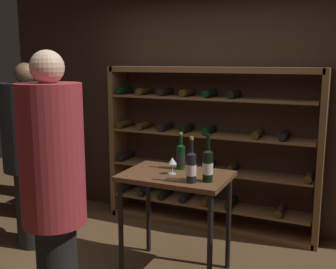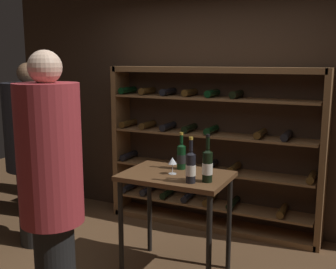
{
  "view_description": "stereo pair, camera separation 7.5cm",
  "coord_description": "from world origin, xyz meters",
  "px_view_note": "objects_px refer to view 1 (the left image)",
  "views": [
    {
      "loc": [
        1.4,
        -2.68,
        1.85
      ],
      "look_at": [
        0.04,
        0.32,
        1.25
      ],
      "focal_mm": 43.64,
      "sensor_mm": 36.0,
      "label": 1
    },
    {
      "loc": [
        1.47,
        -2.65,
        1.85
      ],
      "look_at": [
        0.04,
        0.32,
        1.25
      ],
      "focal_mm": 43.64,
      "sensor_mm": 36.0,
      "label": 2
    }
  ],
  "objects_px": {
    "wine_bottle_green_slim": "(181,156)",
    "person_bystander_dark_jacket": "(53,187)",
    "person_bystander_red_print": "(30,148)",
    "wine_bottle_gold_foil": "(191,167)",
    "display_cabinet": "(44,152)",
    "wine_bottle_red_label": "(208,165)",
    "wine_rack": "(206,149)",
    "tasting_table": "(176,188)",
    "wine_glass_stemmed_left": "(172,162)"
  },
  "relations": [
    {
      "from": "wine_bottle_green_slim",
      "to": "person_bystander_dark_jacket",
      "type": "bearing_deg",
      "value": -104.63
    },
    {
      "from": "person_bystander_red_print",
      "to": "wine_bottle_gold_foil",
      "type": "xyz_separation_m",
      "value": [
        1.74,
        -0.1,
        0.03
      ]
    },
    {
      "from": "display_cabinet",
      "to": "wine_bottle_gold_foil",
      "type": "xyz_separation_m",
      "value": [
        2.16,
        -0.77,
        0.24
      ]
    },
    {
      "from": "person_bystander_dark_jacket",
      "to": "wine_bottle_green_slim",
      "type": "xyz_separation_m",
      "value": [
        0.34,
        1.29,
        -0.04
      ]
    },
    {
      "from": "display_cabinet",
      "to": "wine_bottle_red_label",
      "type": "height_order",
      "value": "display_cabinet"
    },
    {
      "from": "display_cabinet",
      "to": "wine_bottle_red_label",
      "type": "xyz_separation_m",
      "value": [
        2.27,
        -0.69,
        0.25
      ]
    },
    {
      "from": "wine_rack",
      "to": "wine_bottle_gold_foil",
      "type": "distance_m",
      "value": 1.31
    },
    {
      "from": "wine_rack",
      "to": "tasting_table",
      "type": "distance_m",
      "value": 1.09
    },
    {
      "from": "wine_bottle_red_label",
      "to": "person_bystander_dark_jacket",
      "type": "bearing_deg",
      "value": -123.57
    },
    {
      "from": "person_bystander_red_print",
      "to": "wine_bottle_red_label",
      "type": "distance_m",
      "value": 1.85
    },
    {
      "from": "wine_rack",
      "to": "display_cabinet",
      "type": "xyz_separation_m",
      "value": [
        -1.85,
        -0.49,
        -0.1
      ]
    },
    {
      "from": "wine_bottle_green_slim",
      "to": "person_bystander_red_print",
      "type": "bearing_deg",
      "value": -170.72
    },
    {
      "from": "wine_rack",
      "to": "wine_bottle_red_label",
      "type": "height_order",
      "value": "wine_rack"
    },
    {
      "from": "wine_bottle_red_label",
      "to": "wine_glass_stemmed_left",
      "type": "height_order",
      "value": "wine_bottle_red_label"
    },
    {
      "from": "wine_rack",
      "to": "person_bystander_red_print",
      "type": "relative_size",
      "value": 1.3
    },
    {
      "from": "wine_bottle_green_slim",
      "to": "wine_glass_stemmed_left",
      "type": "height_order",
      "value": "wine_bottle_green_slim"
    },
    {
      "from": "person_bystander_red_print",
      "to": "wine_bottle_green_slim",
      "type": "height_order",
      "value": "person_bystander_red_print"
    },
    {
      "from": "wine_bottle_green_slim",
      "to": "wine_bottle_gold_foil",
      "type": "height_order",
      "value": "wine_bottle_gold_foil"
    },
    {
      "from": "person_bystander_dark_jacket",
      "to": "wine_bottle_red_label",
      "type": "distance_m",
      "value": 1.23
    },
    {
      "from": "tasting_table",
      "to": "person_bystander_red_print",
      "type": "bearing_deg",
      "value": -176.88
    },
    {
      "from": "tasting_table",
      "to": "wine_glass_stemmed_left",
      "type": "relative_size",
      "value": 6.2
    },
    {
      "from": "wine_bottle_green_slim",
      "to": "wine_bottle_red_label",
      "type": "xyz_separation_m",
      "value": [
        0.34,
        -0.26,
        0.02
      ]
    },
    {
      "from": "tasting_table",
      "to": "person_bystander_red_print",
      "type": "distance_m",
      "value": 1.55
    },
    {
      "from": "tasting_table",
      "to": "wine_bottle_gold_foil",
      "type": "bearing_deg",
      "value": -40.86
    },
    {
      "from": "person_bystander_red_print",
      "to": "wine_bottle_green_slim",
      "type": "bearing_deg",
      "value": 149.01
    },
    {
      "from": "wine_rack",
      "to": "wine_glass_stemmed_left",
      "type": "relative_size",
      "value": 16.32
    },
    {
      "from": "display_cabinet",
      "to": "wine_bottle_gold_foil",
      "type": "relative_size",
      "value": 4.29
    },
    {
      "from": "tasting_table",
      "to": "person_bystander_dark_jacket",
      "type": "bearing_deg",
      "value": -107.76
    },
    {
      "from": "tasting_table",
      "to": "wine_bottle_green_slim",
      "type": "height_order",
      "value": "wine_bottle_green_slim"
    },
    {
      "from": "wine_rack",
      "to": "person_bystander_dark_jacket",
      "type": "relative_size",
      "value": 1.24
    },
    {
      "from": "wine_bottle_red_label",
      "to": "wine_bottle_gold_foil",
      "type": "distance_m",
      "value": 0.14
    },
    {
      "from": "person_bystander_dark_jacket",
      "to": "display_cabinet",
      "type": "relative_size",
      "value": 1.22
    },
    {
      "from": "person_bystander_red_print",
      "to": "wine_glass_stemmed_left",
      "type": "height_order",
      "value": "person_bystander_red_print"
    },
    {
      "from": "wine_bottle_green_slim",
      "to": "display_cabinet",
      "type": "bearing_deg",
      "value": 167.42
    },
    {
      "from": "wine_bottle_gold_foil",
      "to": "wine_glass_stemmed_left",
      "type": "xyz_separation_m",
      "value": [
        -0.23,
        0.16,
        -0.02
      ]
    },
    {
      "from": "tasting_table",
      "to": "wine_bottle_green_slim",
      "type": "bearing_deg",
      "value": 98.44
    },
    {
      "from": "person_bystander_dark_jacket",
      "to": "wine_glass_stemmed_left",
      "type": "distance_m",
      "value": 1.15
    },
    {
      "from": "tasting_table",
      "to": "wine_bottle_gold_foil",
      "type": "distance_m",
      "value": 0.38
    },
    {
      "from": "person_bystander_dark_jacket",
      "to": "display_cabinet",
      "type": "distance_m",
      "value": 2.35
    },
    {
      "from": "wine_bottle_green_slim",
      "to": "wine_glass_stemmed_left",
      "type": "xyz_separation_m",
      "value": [
        -0.0,
        -0.18,
        -0.01
      ]
    },
    {
      "from": "tasting_table",
      "to": "wine_glass_stemmed_left",
      "type": "distance_m",
      "value": 0.23
    },
    {
      "from": "person_bystander_dark_jacket",
      "to": "wine_glass_stemmed_left",
      "type": "bearing_deg",
      "value": 10.74
    },
    {
      "from": "wine_rack",
      "to": "display_cabinet",
      "type": "height_order",
      "value": "wine_rack"
    },
    {
      "from": "wine_rack",
      "to": "person_bystander_red_print",
      "type": "distance_m",
      "value": 1.84
    },
    {
      "from": "wine_bottle_green_slim",
      "to": "wine_bottle_red_label",
      "type": "relative_size",
      "value": 0.86
    },
    {
      "from": "person_bystander_dark_jacket",
      "to": "person_bystander_red_print",
      "type": "bearing_deg",
      "value": 76.0
    },
    {
      "from": "person_bystander_red_print",
      "to": "tasting_table",
      "type": "bearing_deg",
      "value": 142.84
    },
    {
      "from": "wine_bottle_red_label",
      "to": "person_bystander_red_print",
      "type": "bearing_deg",
      "value": 179.44
    },
    {
      "from": "wine_rack",
      "to": "wine_bottle_gold_foil",
      "type": "height_order",
      "value": "wine_rack"
    },
    {
      "from": "wine_bottle_green_slim",
      "to": "wine_bottle_gold_foil",
      "type": "bearing_deg",
      "value": -55.8
    }
  ]
}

